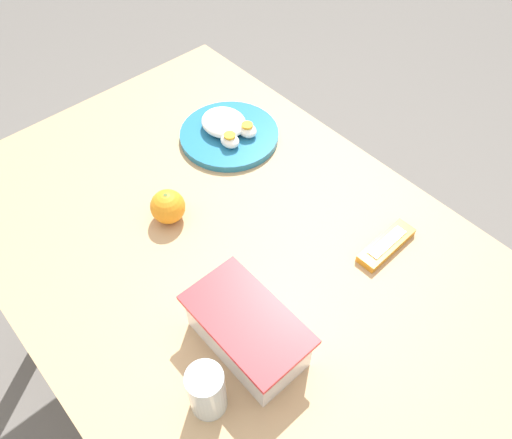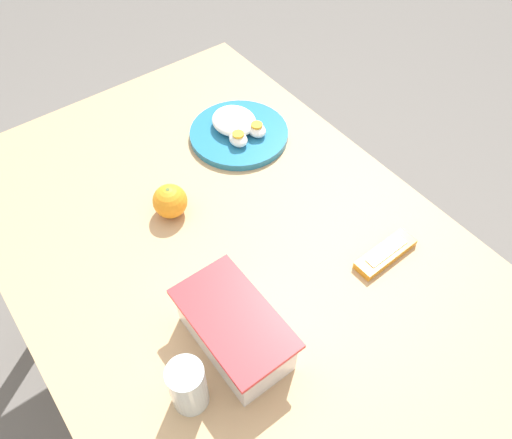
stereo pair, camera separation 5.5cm
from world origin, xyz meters
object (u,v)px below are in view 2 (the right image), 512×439
food_container (235,332)px  rice_plate (238,130)px  candy_bar (386,254)px  drinking_glass (188,386)px  orange_fruit (170,201)px

food_container → rice_plate: bearing=-36.3°
food_container → candy_bar: food_container is taller
drinking_glass → food_container: bearing=-72.5°
food_container → orange_fruit: size_ratio=2.96×
candy_bar → orange_fruit: bearing=38.3°
orange_fruit → candy_bar: size_ratio=0.52×
orange_fruit → food_container: bearing=168.5°
candy_bar → drinking_glass: 0.48m
food_container → candy_bar: (-0.03, -0.36, -0.03)m
food_container → drinking_glass: drinking_glass is taller
rice_plate → food_container: bearing=143.7°
orange_fruit → candy_bar: 0.47m
rice_plate → candy_bar: (-0.49, -0.02, -0.01)m
food_container → rice_plate: (0.46, -0.34, -0.03)m
rice_plate → drinking_glass: 0.67m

